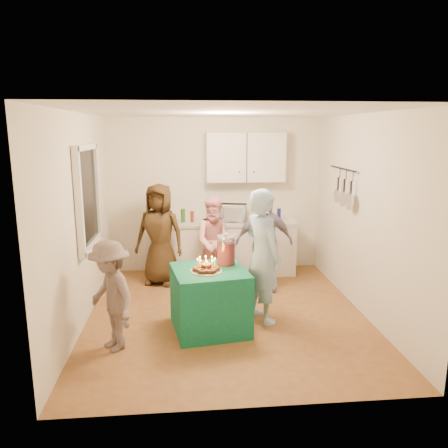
{
  "coord_description": "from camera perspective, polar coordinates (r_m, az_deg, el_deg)",
  "views": [
    {
      "loc": [
        -0.54,
        -5.37,
        2.38
      ],
      "look_at": [
        0.0,
        0.35,
        1.15
      ],
      "focal_mm": 35.0,
      "sensor_mm": 36.0,
      "label": 1
    }
  ],
  "objects": [
    {
      "name": "upper_cabinet",
      "position": [
        7.31,
        2.83,
        8.69
      ],
      "size": [
        1.3,
        0.3,
        0.8
      ],
      "primitive_type": "cube",
      "color": "white",
      "rests_on": "back_wall"
    },
    {
      "name": "floor",
      "position": [
        5.9,
        0.33,
        -11.72
      ],
      "size": [
        4.0,
        4.0,
        0.0
      ],
      "primitive_type": "plane",
      "color": "brown",
      "rests_on": "ground"
    },
    {
      "name": "microwave",
      "position": [
        7.24,
        0.95,
        1.46
      ],
      "size": [
        0.55,
        0.43,
        0.27
      ],
      "primitive_type": "imported",
      "rotation": [
        0.0,
        0.0,
        -0.21
      ],
      "color": "white",
      "rests_on": "countertop"
    },
    {
      "name": "countertop",
      "position": [
        7.26,
        0.57,
        0.2
      ],
      "size": [
        2.24,
        0.62,
        0.05
      ],
      "primitive_type": "cube",
      "color": "beige",
      "rests_on": "counter"
    },
    {
      "name": "window_night",
      "position": [
        5.86,
        -17.48,
        3.38
      ],
      "size": [
        0.04,
        1.0,
        1.2
      ],
      "primitive_type": "cube",
      "color": "black",
      "rests_on": "left_wall"
    },
    {
      "name": "woman_back_left",
      "position": [
        6.89,
        -8.39,
        -1.35
      ],
      "size": [
        0.9,
        0.73,
        1.59
      ],
      "primitive_type": "imported",
      "rotation": [
        0.0,
        0.0,
        -0.33
      ],
      "color": "brown",
      "rests_on": "floor"
    },
    {
      "name": "party_table",
      "position": [
        5.36,
        -1.86,
        -9.84
      ],
      "size": [
        0.98,
        0.98,
        0.76
      ],
      "primitive_type": "cube",
      "rotation": [
        0.0,
        0.0,
        0.16
      ],
      "color": "#0E6242",
      "rests_on": "floor"
    },
    {
      "name": "ceiling",
      "position": [
        5.4,
        0.36,
        14.42
      ],
      "size": [
        4.0,
        4.0,
        0.0
      ],
      "primitive_type": "plane",
      "color": "white",
      "rests_on": "floor"
    },
    {
      "name": "man_birthday",
      "position": [
        5.48,
        5.06,
        -4.18
      ],
      "size": [
        0.63,
        0.74,
        1.7
      ],
      "primitive_type": "imported",
      "rotation": [
        0.0,
        0.0,
        2.01
      ],
      "color": "#A0C4E8",
      "rests_on": "floor"
    },
    {
      "name": "punch_jar",
      "position": [
        5.38,
        0.26,
        -3.55
      ],
      "size": [
        0.22,
        0.22,
        0.34
      ],
      "primitive_type": "cylinder",
      "color": "#AF0E1D",
      "rests_on": "party_table"
    },
    {
      "name": "child_near_left",
      "position": [
        4.97,
        -14.57,
        -9.06
      ],
      "size": [
        0.84,
        0.92,
        1.24
      ],
      "primitive_type": "imported",
      "rotation": [
        0.0,
        0.0,
        -0.97
      ],
      "color": "#5C4D4A",
      "rests_on": "floor"
    },
    {
      "name": "woman_back_right",
      "position": [
        6.55,
        5.26,
        -2.41
      ],
      "size": [
        0.89,
        0.4,
        1.49
      ],
      "primitive_type": "imported",
      "rotation": [
        0.0,
        0.0,
        0.04
      ],
      "color": "#151036",
      "rests_on": "floor"
    },
    {
      "name": "back_wall",
      "position": [
        7.47,
        -1.2,
        3.76
      ],
      "size": [
        3.6,
        3.6,
        0.0
      ],
      "primitive_type": "plane",
      "color": "silver",
      "rests_on": "floor"
    },
    {
      "name": "woman_back_center",
      "position": [
        6.71,
        -1.06,
        -2.36
      ],
      "size": [
        0.69,
        0.54,
        1.41
      ],
      "primitive_type": "imported",
      "rotation": [
        0.0,
        0.0,
        -0.01
      ],
      "color": "pink",
      "rests_on": "floor"
    },
    {
      "name": "counter",
      "position": [
        7.37,
        0.56,
        -3.26
      ],
      "size": [
        2.2,
        0.58,
        0.86
      ],
      "primitive_type": "cube",
      "color": "white",
      "rests_on": "floor"
    },
    {
      "name": "donut_cake",
      "position": [
        5.13,
        -2.34,
        -5.29
      ],
      "size": [
        0.38,
        0.38,
        0.18
      ],
      "primitive_type": null,
      "color": "#381C0C",
      "rests_on": "party_table"
    },
    {
      "name": "right_wall",
      "position": [
        5.96,
        17.85,
        1.05
      ],
      "size": [
        4.0,
        4.0,
        0.0
      ],
      "primitive_type": "plane",
      "color": "silver",
      "rests_on": "floor"
    },
    {
      "name": "pot_rack",
      "position": [
        6.52,
        14.97,
        4.81
      ],
      "size": [
        0.12,
        1.0,
        0.6
      ],
      "primitive_type": "cube",
      "color": "black",
      "rests_on": "right_wall"
    },
    {
      "name": "left_wall",
      "position": [
        5.62,
        -18.24,
        0.39
      ],
      "size": [
        4.0,
        4.0,
        0.0
      ],
      "primitive_type": "plane",
      "color": "silver",
      "rests_on": "floor"
    }
  ]
}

